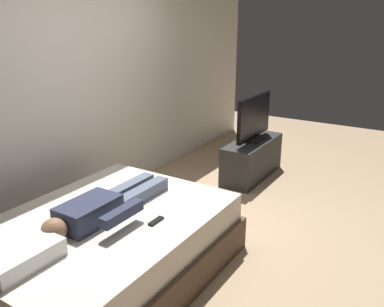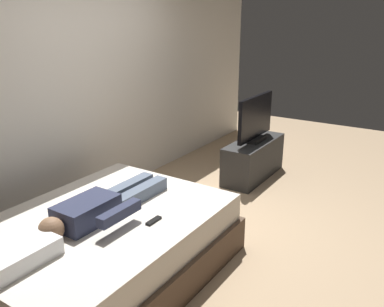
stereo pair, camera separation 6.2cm
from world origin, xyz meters
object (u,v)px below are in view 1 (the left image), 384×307
(pillow, at_px, (19,255))
(tv_stand, at_px, (252,159))
(person, at_px, (103,207))
(remote, at_px, (156,221))
(tv, at_px, (254,119))
(bed, at_px, (103,249))

(pillow, relative_size, tv_stand, 0.44)
(person, relative_size, remote, 8.40)
(tv, bearing_deg, tv_stand, 90.00)
(bed, relative_size, pillow, 4.33)
(pillow, relative_size, tv, 0.55)
(pillow, relative_size, person, 0.38)
(person, bearing_deg, tv_stand, -2.12)
(person, xyz_separation_m, remote, (0.15, -0.40, -0.07))
(person, relative_size, tv_stand, 1.15)
(pillow, distance_m, remote, 0.99)
(person, distance_m, remote, 0.44)
(bed, height_order, remote, remote)
(remote, bearing_deg, tv_stand, 7.05)
(person, xyz_separation_m, tv_stand, (2.64, -0.10, -0.37))
(bed, height_order, tv_stand, bed)
(bed, distance_m, person, 0.36)
(tv_stand, distance_m, tv, 0.53)
(pillow, distance_m, tv_stand, 3.41)
(pillow, xyz_separation_m, tv_stand, (3.39, -0.09, -0.35))
(bed, height_order, person, person)
(remote, xyz_separation_m, tv, (2.49, 0.31, 0.24))
(pillow, bearing_deg, bed, 0.00)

